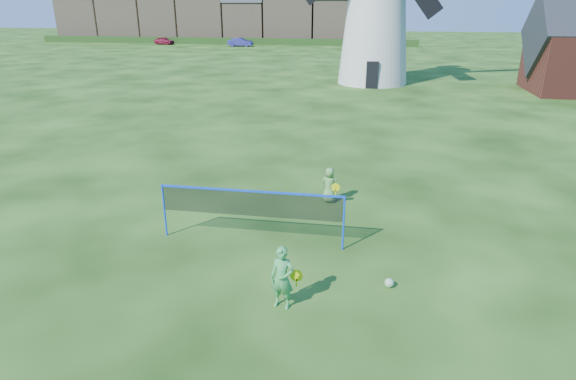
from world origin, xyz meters
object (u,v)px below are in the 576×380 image
(car_left, at_px, (164,41))
(car_right, at_px, (240,42))
(windmill, at_px, (376,7))
(play_ball, at_px, (389,283))
(badminton_net, at_px, (251,204))
(player_boy, at_px, (330,185))
(player_girl, at_px, (282,278))

(car_left, height_order, car_right, car_right)
(car_left, bearing_deg, windmill, -120.01)
(play_ball, bearing_deg, badminton_net, 155.85)
(player_boy, distance_m, car_right, 61.97)
(windmill, bearing_deg, player_boy, -92.67)
(windmill, distance_m, badminton_net, 29.72)
(player_boy, xyz_separation_m, car_left, (-31.79, 60.47, -0.02))
(player_girl, xyz_separation_m, player_boy, (0.47, 6.09, -0.12))
(play_ball, bearing_deg, player_girl, -153.04)
(windmill, bearing_deg, player_girl, -93.01)
(windmill, distance_m, car_left, 48.07)
(player_girl, height_order, play_ball, player_girl)
(car_left, bearing_deg, play_ball, -136.47)
(windmill, distance_m, car_right, 39.07)
(car_right, bearing_deg, badminton_net, -163.83)
(player_girl, relative_size, player_boy, 1.21)
(badminton_net, bearing_deg, car_right, 105.27)
(windmill, xyz_separation_m, car_left, (-33.00, 34.55, -5.32))
(badminton_net, distance_m, car_left, 70.42)
(windmill, height_order, car_left, windmill)
(car_right, bearing_deg, car_left, 84.55)
(player_boy, bearing_deg, windmill, -85.55)
(windmill, relative_size, car_right, 4.37)
(car_left, relative_size, car_right, 0.88)
(windmill, relative_size, badminton_net, 3.29)
(windmill, relative_size, car_left, 4.94)
(car_left, bearing_deg, car_right, -80.04)
(player_girl, height_order, player_boy, player_girl)
(play_ball, bearing_deg, player_boy, 110.58)
(windmill, distance_m, player_boy, 26.49)
(player_boy, bearing_deg, car_left, -55.16)
(play_ball, relative_size, car_right, 0.06)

